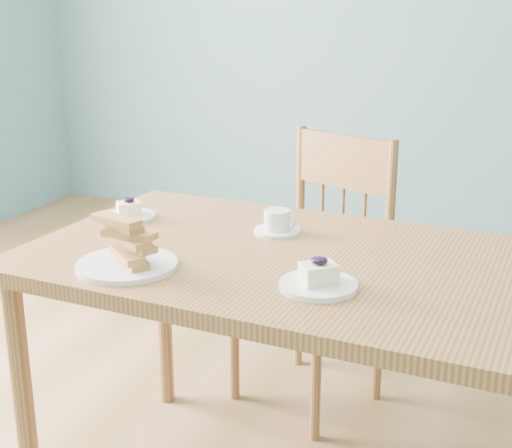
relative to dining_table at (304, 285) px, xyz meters
name	(u,v)px	position (x,y,z in m)	size (l,w,h in m)	color
dining_table	(304,285)	(0.00, 0.00, 0.00)	(1.42, 0.85, 0.74)	#A2663D
dining_chair	(316,269)	(-0.15, 0.60, -0.19)	(0.54, 0.53, 0.92)	#A2663D
cheesecake_plate_near	(318,280)	(0.09, -0.18, 0.09)	(0.17, 0.17, 0.07)	silver
cheesecake_plate_far	(129,213)	(-0.57, 0.12, 0.09)	(0.15, 0.15, 0.06)	silver
coffee_cup	(277,223)	(-0.13, 0.16, 0.10)	(0.13, 0.13, 0.06)	silver
biscotti_plate	(126,250)	(-0.36, -0.23, 0.12)	(0.24, 0.24, 0.13)	silver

